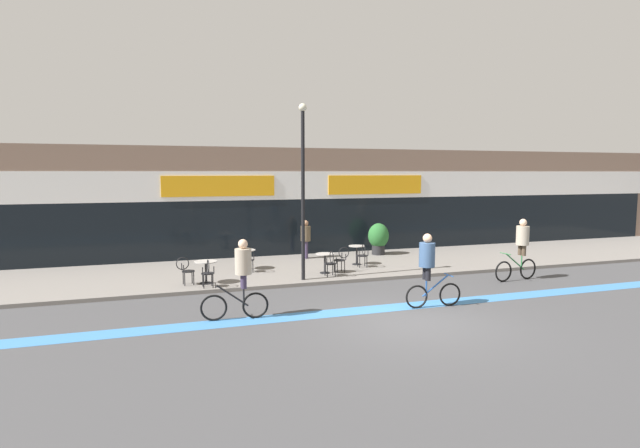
# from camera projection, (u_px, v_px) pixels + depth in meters

# --- Properties ---
(ground_plane) EXTENTS (120.00, 120.00, 0.00)m
(ground_plane) POSITION_uv_depth(u_px,v_px,m) (415.00, 321.00, 12.35)
(ground_plane) COLOR #424244
(sidewalk_slab) EXTENTS (40.00, 5.50, 0.12)m
(sidewalk_slab) POSITION_uv_depth(u_px,v_px,m) (322.00, 267.00, 19.19)
(sidewalk_slab) COLOR slate
(sidewalk_slab) RESTS_ON ground
(storefront_facade) EXTENTS (40.00, 4.06, 4.72)m
(storefront_facade) POSITION_uv_depth(u_px,v_px,m) (290.00, 201.00, 23.40)
(storefront_facade) COLOR #7F6656
(storefront_facade) RESTS_ON ground
(bike_lane_stripe) EXTENTS (36.00, 0.70, 0.01)m
(bike_lane_stripe) POSITION_uv_depth(u_px,v_px,m) (391.00, 308.00, 13.60)
(bike_lane_stripe) COLOR #3D7AB7
(bike_lane_stripe) RESTS_ON ground
(bistro_table_0) EXTENTS (0.73, 0.73, 0.73)m
(bistro_table_0) POSITION_uv_depth(u_px,v_px,m) (206.00, 267.00, 15.98)
(bistro_table_0) COLOR black
(bistro_table_0) RESTS_ON sidewalk_slab
(bistro_table_1) EXTENTS (0.75, 0.75, 0.73)m
(bistro_table_1) POSITION_uv_depth(u_px,v_px,m) (245.00, 255.00, 18.31)
(bistro_table_1) COLOR black
(bistro_table_1) RESTS_ON sidewalk_slab
(bistro_table_2) EXTENTS (0.66, 0.66, 0.70)m
(bistro_table_2) POSITION_uv_depth(u_px,v_px,m) (325.00, 259.00, 17.62)
(bistro_table_2) COLOR black
(bistro_table_2) RESTS_ON sidewalk_slab
(bistro_table_3) EXTENTS (0.63, 0.63, 0.74)m
(bistro_table_3) POSITION_uv_depth(u_px,v_px,m) (357.00, 251.00, 19.26)
(bistro_table_3) COLOR black
(bistro_table_3) RESTS_ON sidewalk_slab
(cafe_chair_0_near) EXTENTS (0.41, 0.58, 0.90)m
(cafe_chair_0_near) POSITION_uv_depth(u_px,v_px,m) (208.00, 271.00, 15.39)
(cafe_chair_0_near) COLOR black
(cafe_chair_0_near) RESTS_ON sidewalk_slab
(cafe_chair_0_side) EXTENTS (0.59, 0.44, 0.90)m
(cafe_chair_0_side) POSITION_uv_depth(u_px,v_px,m) (186.00, 269.00, 15.78)
(cafe_chair_0_side) COLOR black
(cafe_chair_0_side) RESTS_ON sidewalk_slab
(cafe_chair_1_near) EXTENTS (0.43, 0.59, 0.90)m
(cafe_chair_1_near) POSITION_uv_depth(u_px,v_px,m) (248.00, 258.00, 17.72)
(cafe_chair_1_near) COLOR black
(cafe_chair_1_near) RESTS_ON sidewalk_slab
(cafe_chair_2_near) EXTENTS (0.42, 0.58, 0.90)m
(cafe_chair_2_near) POSITION_uv_depth(u_px,v_px,m) (331.00, 262.00, 17.03)
(cafe_chair_2_near) COLOR black
(cafe_chair_2_near) RESTS_ON sidewalk_slab
(cafe_chair_2_side) EXTENTS (0.58, 0.42, 0.90)m
(cafe_chair_2_side) POSITION_uv_depth(u_px,v_px,m) (341.00, 258.00, 17.82)
(cafe_chair_2_side) COLOR black
(cafe_chair_2_side) RESTS_ON sidewalk_slab
(cafe_chair_3_near) EXTENTS (0.45, 0.60, 0.90)m
(cafe_chair_3_near) POSITION_uv_depth(u_px,v_px,m) (363.00, 254.00, 18.67)
(cafe_chair_3_near) COLOR black
(cafe_chair_3_near) RESTS_ON sidewalk_slab
(planter_pot) EXTENTS (0.90, 0.90, 1.36)m
(planter_pot) POSITION_uv_depth(u_px,v_px,m) (378.00, 238.00, 21.62)
(planter_pot) COLOR #232326
(planter_pot) RESTS_ON sidewalk_slab
(lamp_post) EXTENTS (0.26, 0.26, 5.77)m
(lamp_post) POSITION_uv_depth(u_px,v_px,m) (303.00, 180.00, 16.27)
(lamp_post) COLOR black
(lamp_post) RESTS_ON sidewalk_slab
(cyclist_0) EXTENTS (1.65, 0.51, 2.04)m
(cyclist_0) POSITION_uv_depth(u_px,v_px,m) (429.00, 265.00, 13.50)
(cyclist_0) COLOR black
(cyclist_0) RESTS_ON ground
(cyclist_1) EXTENTS (1.70, 0.53, 2.03)m
(cyclist_1) POSITION_uv_depth(u_px,v_px,m) (241.00, 274.00, 12.44)
(cyclist_1) COLOR black
(cyclist_1) RESTS_ON ground
(cyclist_2) EXTENTS (1.81, 0.54, 2.11)m
(cyclist_2) POSITION_uv_depth(u_px,v_px,m) (521.00, 246.00, 16.97)
(cyclist_2) COLOR black
(cyclist_2) RESTS_ON ground
(pedestrian_near_end) EXTENTS (0.42, 0.42, 1.58)m
(pedestrian_near_end) POSITION_uv_depth(u_px,v_px,m) (306.00, 236.00, 20.64)
(pedestrian_near_end) COLOR #382D47
(pedestrian_near_end) RESTS_ON sidewalk_slab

